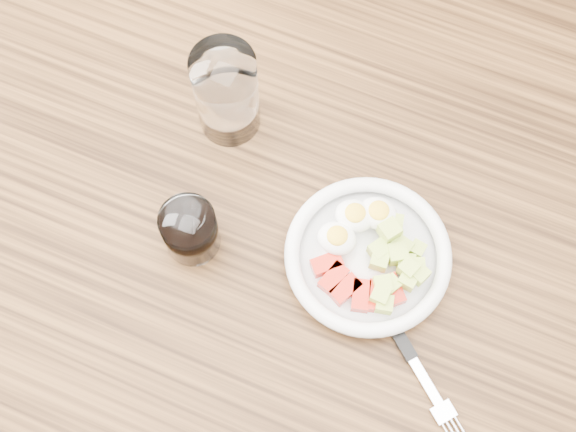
% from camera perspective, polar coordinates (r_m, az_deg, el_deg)
% --- Properties ---
extents(ground, '(4.00, 4.00, 0.00)m').
position_cam_1_polar(ground, '(1.69, 0.18, -9.86)').
color(ground, brown).
rests_on(ground, ground).
extents(dining_table, '(1.50, 0.90, 0.77)m').
position_cam_1_polar(dining_table, '(1.04, 0.30, -3.18)').
color(dining_table, brown).
rests_on(dining_table, ground).
extents(bowl, '(0.19, 0.19, 0.05)m').
position_cam_1_polar(bowl, '(0.92, 5.74, -2.73)').
color(bowl, white).
rests_on(bowl, dining_table).
extents(fork, '(0.18, 0.15, 0.01)m').
position_cam_1_polar(fork, '(0.91, 8.10, -8.85)').
color(fork, black).
rests_on(fork, dining_table).
extents(water_glass, '(0.08, 0.08, 0.13)m').
position_cam_1_polar(water_glass, '(0.94, -4.41, 8.70)').
color(water_glass, white).
rests_on(water_glass, dining_table).
extents(coffee_glass, '(0.06, 0.06, 0.07)m').
position_cam_1_polar(coffee_glass, '(0.91, -6.97, -1.04)').
color(coffee_glass, white).
rests_on(coffee_glass, dining_table).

